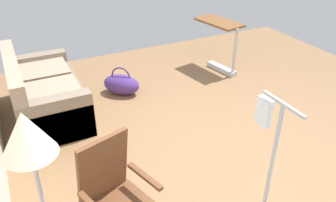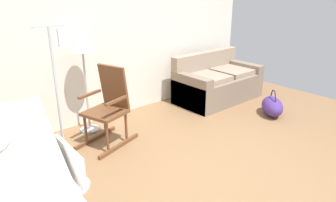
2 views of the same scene
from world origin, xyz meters
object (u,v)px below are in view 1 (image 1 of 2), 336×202
couch (44,94)px  overbed_table (221,40)px  rocking_chair (115,200)px  duffel_bag (121,84)px  floor_lamp (29,147)px

couch → overbed_table: (0.16, -2.90, 0.23)m
couch → rocking_chair: (-2.40, -0.18, 0.20)m
overbed_table → duffel_bag: (-0.06, 1.79, -0.38)m
floor_lamp → overbed_table: size_ratio=1.69×
floor_lamp → overbed_table: 4.21m
floor_lamp → couch: bearing=-7.5°
floor_lamp → duffel_bag: floor_lamp is taller
couch → floor_lamp: 2.64m
rocking_chair → overbed_table: 3.73m
duffel_bag → overbed_table: bearing=-88.1°
overbed_table → duffel_bag: overbed_table is taller
duffel_bag → rocking_chair: bearing=159.7°
rocking_chair → floor_lamp: floor_lamp is taller
couch → duffel_bag: (0.10, -1.11, -0.15)m
couch → rocking_chair: rocking_chair is taller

